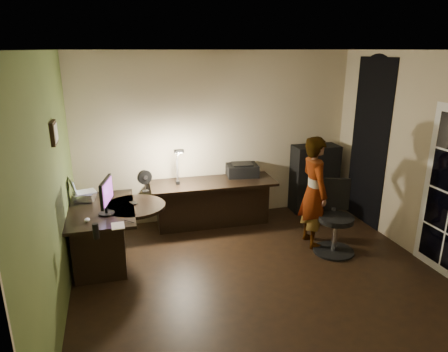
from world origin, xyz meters
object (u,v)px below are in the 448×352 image
object	(u,v)px
desk_right	(213,203)
person	(314,192)
office_chair	(336,219)
cabinet	(314,178)
monitor	(105,202)
desk_left	(104,235)

from	to	relation	value
desk_right	person	xyz separation A→B (m)	(1.21, -1.01, 0.43)
person	office_chair	bearing A→B (deg)	-148.25
cabinet	person	world-z (taller)	person
monitor	person	distance (m)	2.81
cabinet	person	xyz separation A→B (m)	(-0.63, -1.16, 0.22)
desk_right	cabinet	bearing A→B (deg)	6.44
monitor	office_chair	xyz separation A→B (m)	(2.99, -0.37, -0.43)
cabinet	monitor	size ratio (longest dim) A/B	2.37
cabinet	desk_left	bearing A→B (deg)	-163.80
desk_left	desk_right	size ratio (longest dim) A/B	0.68
office_chair	person	world-z (taller)	person
cabinet	monitor	bearing A→B (deg)	-160.22
desk_left	monitor	distance (m)	0.59
desk_left	person	world-z (taller)	person
desk_left	monitor	size ratio (longest dim) A/B	2.71
desk_left	office_chair	size ratio (longest dim) A/B	1.31
desk_left	person	size ratio (longest dim) A/B	0.83
monitor	person	size ratio (longest dim) A/B	0.31
desk_right	office_chair	distance (m)	1.94
cabinet	office_chair	xyz separation A→B (m)	(-0.45, -1.49, -0.07)
office_chair	person	bearing A→B (deg)	137.86
cabinet	person	bearing A→B (deg)	-116.85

